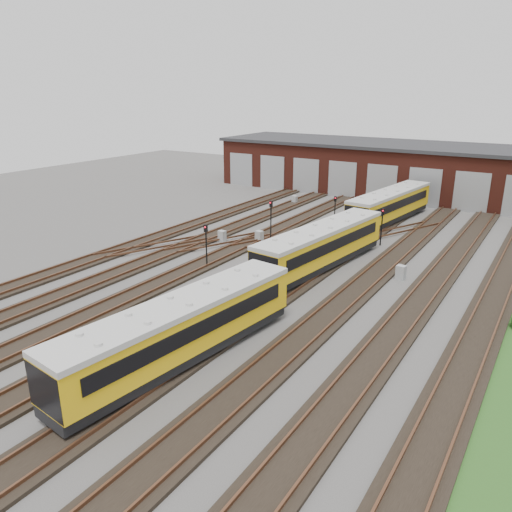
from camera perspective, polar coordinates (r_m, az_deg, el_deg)
The scene contains 13 objects.
ground at distance 31.67m, azimuth -2.84°, elevation -5.47°, with size 120.00×120.00×0.00m, color #43403E.
track_network at distance 32.16m, azimuth -2.49°, elevation -4.87°, with size 30.40×70.00×0.33m.
maintenance_shed at distance 66.44m, azimuth 17.53°, elevation 9.38°, with size 51.00×12.50×6.35m.
metro_train at distance 37.38m, azimuth 7.52°, elevation 1.21°, with size 4.20×46.35×2.92m.
signal_mast_0 at distance 37.28m, azimuth -5.72°, elevation 1.77°, with size 0.30×0.28×3.38m.
signal_mast_1 at distance 43.81m, azimuth 1.71°, elevation 4.63°, with size 0.31×0.29×3.65m.
signal_mast_2 at distance 43.93m, azimuth 14.20°, elevation 3.81°, with size 0.31×0.29×3.26m.
signal_mast_3 at distance 48.90m, azimuth 9.01°, elevation 5.48°, with size 0.28×0.27×3.09m.
relay_cabinet_0 at distance 44.16m, azimuth -3.89°, elevation 2.27°, with size 0.61×0.51×1.01m, color #9EA1A3.
relay_cabinet_1 at distance 59.25m, azimuth 4.42°, elevation 6.44°, with size 0.55×0.46×0.92m, color #9EA1A3.
relay_cabinet_2 at distance 43.95m, azimuth 0.38°, elevation 2.24°, with size 0.62×0.51×1.03m, color #9EA1A3.
relay_cabinet_3 at distance 38.70m, azimuth 8.68°, elevation -0.30°, with size 0.61×0.51×1.01m, color #9EA1A3.
relay_cabinet_4 at distance 36.80m, azimuth 16.22°, elevation -1.83°, with size 0.63×0.52×1.05m, color #9EA1A3.
Camera 1 is at (16.72, -23.59, 12.93)m, focal length 35.00 mm.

